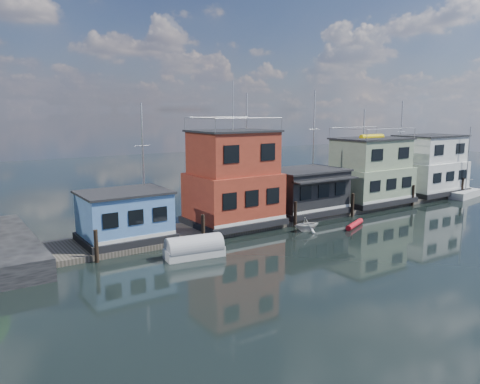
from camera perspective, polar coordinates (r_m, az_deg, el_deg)
ground at (r=37.33m, az=20.76°, el=-6.05°), size 160.00×160.00×0.00m
dock at (r=45.02m, az=8.29°, el=-2.55°), size 48.00×5.00×0.40m
houseboat_blue at (r=35.38m, az=-13.88°, el=-2.86°), size 6.40×4.90×3.66m
houseboat_red at (r=39.19m, az=-0.85°, el=1.49°), size 7.40×5.90×11.86m
houseboat_dark at (r=44.25m, az=7.90°, el=0.16°), size 7.40×6.10×4.06m
houseboat_green at (r=50.48m, az=15.59°, el=2.40°), size 8.40×5.90×7.03m
houseboat_white at (r=58.39m, az=22.02°, el=3.01°), size 8.40×5.90×6.66m
pilings at (r=42.62m, az=10.51°, el=-2.09°), size 42.28×0.28×2.20m
background_masts at (r=51.79m, az=7.91°, el=5.08°), size 36.40×0.16×12.00m
tarp_runabout at (r=32.13m, az=-5.60°, el=-6.87°), size 4.18×2.13×1.62m
day_sailer at (r=59.42m, az=25.76°, el=-0.15°), size 5.27×2.43×8.01m
dinghy_white at (r=39.01m, az=8.12°, el=-3.90°), size 2.61×2.37×1.20m
red_kayak at (r=41.21m, az=13.79°, el=-3.86°), size 3.16×1.77×0.48m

